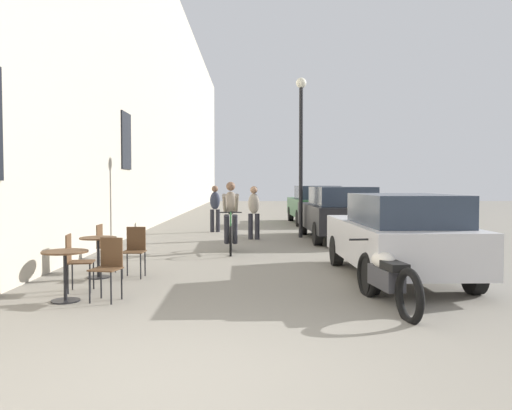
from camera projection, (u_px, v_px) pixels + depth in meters
name	position (u px, v px, depth m)	size (l,w,h in m)	color
ground_plane	(181.00, 383.00, 4.31)	(88.00, 88.00, 0.00)	gray
building_facade_left	(137.00, 70.00, 18.03)	(0.54, 68.00, 11.30)	#B7AD99
cafe_table_near	(65.00, 265.00, 7.27)	(0.64, 0.64, 0.72)	black
cafe_chair_near_toward_street	(108.00, 264.00, 7.35)	(0.45, 0.45, 0.89)	black
cafe_chair_near_toward_wall	(76.00, 258.00, 7.92)	(0.43, 0.43, 0.89)	black
cafe_table_mid	(98.00, 248.00, 9.10)	(0.64, 0.64, 0.72)	black
cafe_chair_mid_toward_street	(105.00, 244.00, 9.79)	(0.39, 0.39, 0.89)	black
cafe_chair_mid_toward_wall	(135.00, 248.00, 9.18)	(0.39, 0.39, 0.89)	black
cyclist_on_bicycle	(231.00, 219.00, 12.49)	(0.52, 1.76, 1.74)	black
pedestrian_near	(254.00, 210.00, 15.32)	(0.35, 0.26, 1.59)	#26262D
pedestrian_mid	(215.00, 206.00, 17.66)	(0.38, 0.30, 1.59)	#26262D
street_lamp	(301.00, 137.00, 15.77)	(0.32, 0.32, 4.90)	black
parked_car_nearest	(398.00, 235.00, 8.98)	(1.84, 4.22, 1.49)	#B7B7BC
parked_car_second	(338.00, 212.00, 15.18)	(1.99, 4.48, 1.57)	black
parked_car_third	(315.00, 204.00, 21.28)	(1.99, 4.47, 1.57)	#23512D
parked_motorcycle	(386.00, 277.00, 6.94)	(0.62, 2.14, 0.92)	black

